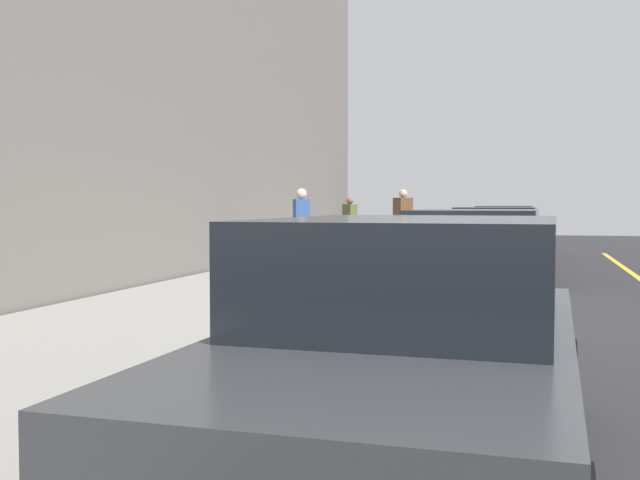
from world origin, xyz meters
TOP-DOWN VIEW (x-y plane):
  - ground_plane at (0.00, 0.00)m, footprint 56.00×56.00m
  - sidewalk at (0.00, -3.30)m, footprint 28.00×4.60m
  - parked_car_maroon at (-11.37, 0.20)m, footprint 4.80×1.90m
  - parked_car_black at (-4.55, 0.26)m, footprint 4.60×1.97m
  - parked_car_white at (1.67, 0.26)m, footprint 4.64×1.98m
  - parked_car_charcoal at (7.60, 0.32)m, footprint 4.43×2.00m
  - pedestrian_brown_coat at (-9.59, -2.53)m, footprint 0.59×0.54m
  - pedestrian_blue_coat at (-3.84, -3.79)m, footprint 0.56×0.54m
  - pedestrian_olive_coat at (-11.51, -4.52)m, footprint 0.50×0.51m
  - rolling_suitcase at (-10.04, -2.36)m, footprint 0.34×0.22m

SIDE VIEW (x-z plane):
  - ground_plane at x=0.00m, z-range 0.00..0.00m
  - sidewalk at x=0.00m, z-range 0.00..0.15m
  - rolling_suitcase at x=-10.04m, z-range -0.03..0.91m
  - parked_car_charcoal at x=7.60m, z-range 0.00..1.51m
  - parked_car_black at x=-4.55m, z-range 0.00..1.51m
  - parked_car_white at x=1.67m, z-range 0.00..1.51m
  - parked_car_maroon at x=-11.37m, z-range 0.00..1.52m
  - pedestrian_olive_coat at x=-11.51m, z-range 0.20..1.83m
  - pedestrian_blue_coat at x=-3.84m, z-range 0.21..1.97m
  - pedestrian_brown_coat at x=-9.59m, z-range 0.21..2.05m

